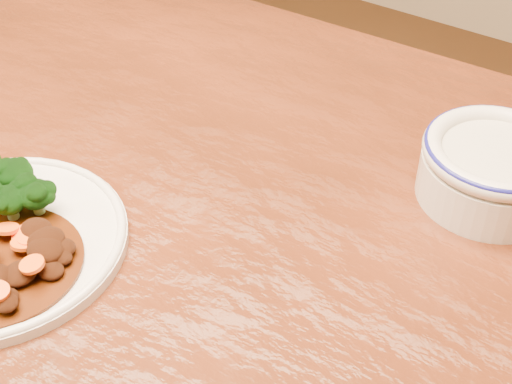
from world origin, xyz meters
The scene contains 3 objects.
dining_table centered at (0.00, 0.00, 0.67)m, with size 1.52×0.94×0.75m.
mince_stew centered at (0.05, -0.10, 0.77)m, with size 0.14×0.14×0.02m.
dip_bowl centered at (0.34, 0.23, 0.78)m, with size 0.14×0.14×0.06m.
Camera 1 is at (0.46, -0.32, 1.19)m, focal length 50.00 mm.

